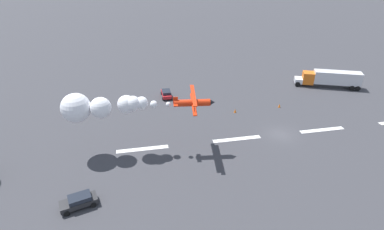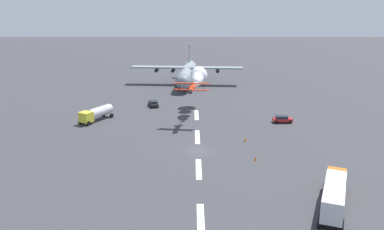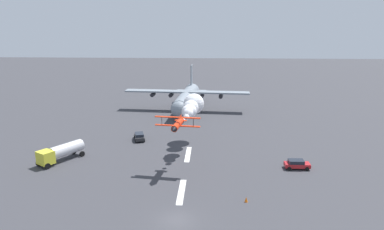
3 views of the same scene
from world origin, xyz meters
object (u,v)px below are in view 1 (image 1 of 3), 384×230
Objects in this scene: stunt_biplane_red at (101,106)px; traffic_cone_far at (235,111)px; semi_truck_orange at (330,78)px; traffic_cone_near at (279,106)px; followme_car_yellow at (166,93)px; airport_staff_sedan at (79,201)px.

traffic_cone_far is (-23.07, -8.65, -7.35)m from stunt_biplane_red.
stunt_biplane_red is 28.88× the size of traffic_cone_far.
semi_truck_orange is 18.55× the size of traffic_cone_near.
stunt_biplane_red is 28.88× the size of traffic_cone_near.
traffic_cone_near is (-21.33, 9.01, -0.44)m from followme_car_yellow.
semi_truck_orange is 18.55× the size of traffic_cone_far.
traffic_cone_near is at bearing -177.10° from traffic_cone_far.
airport_staff_sedan is 32.40m from traffic_cone_far.
airport_staff_sedan is 6.14× the size of traffic_cone_far.
stunt_biplane_red is 5.26× the size of followme_car_yellow.
traffic_cone_near is at bearing 157.10° from followme_car_yellow.
followme_car_yellow is 0.89× the size of airport_staff_sedan.
stunt_biplane_red is at bearing 19.27° from semi_truck_orange.
stunt_biplane_red is 1.56× the size of semi_truck_orange.
semi_truck_orange is 17.43m from traffic_cone_near.
airport_staff_sedan is 6.14× the size of traffic_cone_near.
airport_staff_sedan is at bearing 76.05° from stunt_biplane_red.
airport_staff_sedan is (13.70, 29.09, 0.00)m from followme_car_yellow.
followme_car_yellow is 5.49× the size of traffic_cone_near.
traffic_cone_far is (24.81, 8.09, -1.74)m from semi_truck_orange.
traffic_cone_far is at bearing 18.06° from semi_truck_orange.
stunt_biplane_red is at bearing 20.56° from traffic_cone_far.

